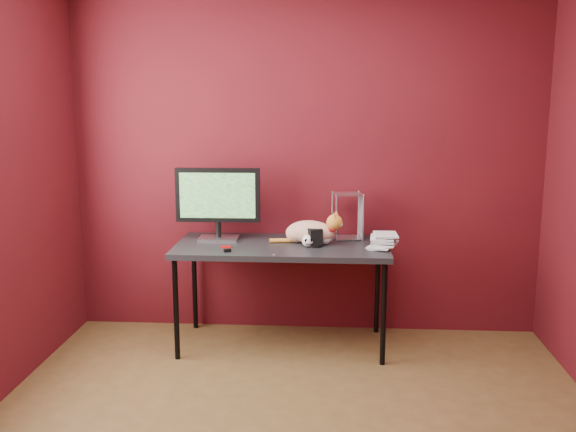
# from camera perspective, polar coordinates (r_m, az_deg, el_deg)

# --- Properties ---
(room) EXTENTS (3.52, 3.52, 2.61)m
(room) POSITION_cam_1_polar(r_m,az_deg,el_deg) (3.05, 0.29, 4.21)
(room) COLOR #533B1C
(room) RESTS_ON ground
(desk) EXTENTS (1.50, 0.70, 0.75)m
(desk) POSITION_cam_1_polar(r_m,az_deg,el_deg) (4.54, -0.53, -3.15)
(desk) COLOR black
(desk) RESTS_ON ground
(monitor) EXTENTS (0.61, 0.20, 0.53)m
(monitor) POSITION_cam_1_polar(r_m,az_deg,el_deg) (4.63, -6.26, 1.40)
(monitor) COLOR #B7B7BC
(monitor) RESTS_ON desk
(cat) EXTENTS (0.52, 0.27, 0.24)m
(cat) POSITION_cam_1_polar(r_m,az_deg,el_deg) (4.54, 2.07, -1.41)
(cat) COLOR #C65D2A
(cat) RESTS_ON desk
(skull_mug) EXTENTS (0.09, 0.09, 0.08)m
(skull_mug) POSITION_cam_1_polar(r_m,az_deg,el_deg) (4.44, 1.80, -2.22)
(skull_mug) COLOR white
(skull_mug) RESTS_ON desk
(speaker) EXTENTS (0.11, 0.11, 0.13)m
(speaker) POSITION_cam_1_polar(r_m,az_deg,el_deg) (4.46, 2.42, -1.99)
(speaker) COLOR black
(speaker) RESTS_ON desk
(book_stack) EXTENTS (0.23, 0.26, 1.07)m
(book_stack) POSITION_cam_1_polar(r_m,az_deg,el_deg) (4.41, 7.64, 4.08)
(book_stack) COLOR beige
(book_stack) RESTS_ON desk
(wire_rack) EXTENTS (0.22, 0.19, 0.34)m
(wire_rack) POSITION_cam_1_polar(r_m,az_deg,el_deg) (4.69, 5.32, 0.01)
(wire_rack) COLOR #B7B7BC
(wire_rack) RESTS_ON desk
(pocket_knife) EXTENTS (0.07, 0.02, 0.01)m
(pocket_knife) POSITION_cam_1_polar(r_m,az_deg,el_deg) (4.45, -5.52, -2.74)
(pocket_knife) COLOR #B30E0D
(pocket_knife) RESTS_ON desk
(black_gadget) EXTENTS (0.05, 0.04, 0.02)m
(black_gadget) POSITION_cam_1_polar(r_m,az_deg,el_deg) (4.33, -5.42, -3.06)
(black_gadget) COLOR black
(black_gadget) RESTS_ON desk
(washer) EXTENTS (0.04, 0.04, 0.00)m
(washer) POSITION_cam_1_polar(r_m,az_deg,el_deg) (4.25, -1.14, -3.40)
(washer) COLOR #B7B7BC
(washer) RESTS_ON desk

